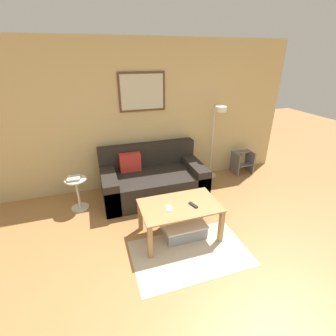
{
  "coord_description": "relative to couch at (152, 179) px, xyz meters",
  "views": [
    {
      "loc": [
        -0.93,
        -1.16,
        2.29
      ],
      "look_at": [
        0.02,
        1.74,
        0.85
      ],
      "focal_mm": 26.0,
      "sensor_mm": 36.0,
      "label": 1
    }
  ],
  "objects": [
    {
      "name": "ground_plane",
      "position": [
        0.01,
        -2.53,
        -0.29
      ],
      "size": [
        16.0,
        16.0,
        0.0
      ],
      "primitive_type": "plane",
      "color": "#A87542"
    },
    {
      "name": "wall_back",
      "position": [
        0.01,
        0.51,
        1.0
      ],
      "size": [
        5.6,
        0.09,
        2.55
      ],
      "color": "tan",
      "rests_on": "ground_plane"
    },
    {
      "name": "area_rug",
      "position": [
        0.08,
        -1.57,
        -0.28
      ],
      "size": [
        1.46,
        0.9,
        0.01
      ],
      "primitive_type": "cube",
      "color": "#C1B299",
      "rests_on": "ground_plane"
    },
    {
      "name": "couch",
      "position": [
        0.0,
        0.0,
        0.0
      ],
      "size": [
        1.75,
        0.98,
        0.84
      ],
      "color": "#28231E",
      "rests_on": "ground_plane"
    },
    {
      "name": "coffee_table",
      "position": [
        0.06,
        -1.19,
        0.12
      ],
      "size": [
        1.04,
        0.64,
        0.49
      ],
      "color": "#AD7F4C",
      "rests_on": "ground_plane"
    },
    {
      "name": "storage_bin",
      "position": [
        0.12,
        -1.19,
        -0.18
      ],
      "size": [
        0.57,
        0.46,
        0.2
      ],
      "color": "gray",
      "rests_on": "ground_plane"
    },
    {
      "name": "floor_lamp",
      "position": [
        1.3,
        0.2,
        0.7
      ],
      "size": [
        0.25,
        0.45,
        1.46
      ],
      "color": "silver",
      "rests_on": "ground_plane"
    },
    {
      "name": "side_table",
      "position": [
        -1.25,
        -0.08,
        0.03
      ],
      "size": [
        0.33,
        0.33,
        0.53
      ],
      "color": "silver",
      "rests_on": "ground_plane"
    },
    {
      "name": "book_stack",
      "position": [
        -1.27,
        -0.09,
        0.27
      ],
      "size": [
        0.2,
        0.18,
        0.04
      ],
      "color": "#D8C666",
      "rests_on": "side_table"
    },
    {
      "name": "remote_control",
      "position": [
        0.22,
        -1.27,
        0.22
      ],
      "size": [
        0.08,
        0.16,
        0.02
      ],
      "primitive_type": "cube",
      "rotation": [
        0.0,
        0.0,
        0.31
      ],
      "color": "#232328",
      "rests_on": "coffee_table"
    },
    {
      "name": "cell_phone",
      "position": [
        -0.1,
        -1.23,
        0.21
      ],
      "size": [
        0.1,
        0.15,
        0.01
      ],
      "primitive_type": "cube",
      "rotation": [
        0.0,
        0.0,
        -0.26
      ],
      "color": "silver",
      "rests_on": "coffee_table"
    },
    {
      "name": "step_stool",
      "position": [
        2.02,
        0.26,
        -0.04
      ],
      "size": [
        0.39,
        0.32,
        0.45
      ],
      "color": "slate",
      "rests_on": "ground_plane"
    }
  ]
}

